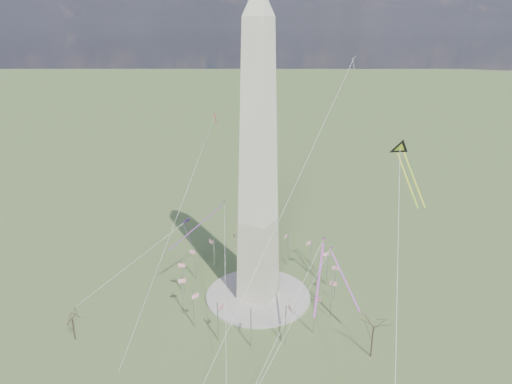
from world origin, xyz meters
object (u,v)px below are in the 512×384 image
at_px(washington_monument, 258,164).
at_px(kite_delta_black, 401,152).
at_px(tree_near, 374,325).
at_px(person_west, 75,309).

distance_m(washington_monument, kite_delta_black, 42.46).
distance_m(tree_near, person_west, 95.11).
bearing_deg(washington_monument, tree_near, -16.18).
relative_size(person_west, kite_delta_black, 0.09).
relative_size(tree_near, kite_delta_black, 0.86).
xyz_separation_m(person_west, kite_delta_black, (90.55, 44.06, 53.98)).
relative_size(washington_monument, kite_delta_black, 5.83).
bearing_deg(washington_monument, kite_delta_black, 12.30).
bearing_deg(person_west, kite_delta_black, -143.29).
bearing_deg(tree_near, washington_monument, 163.82).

